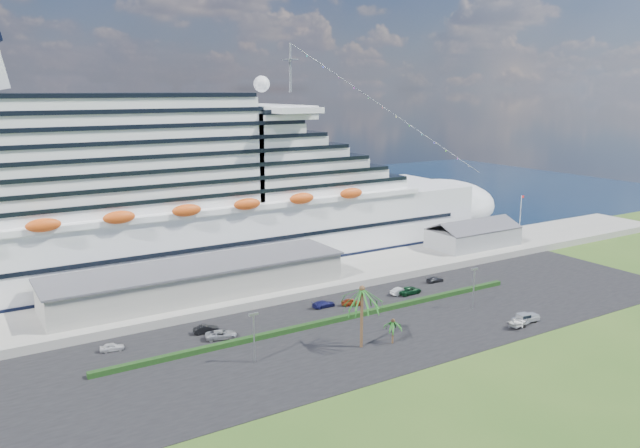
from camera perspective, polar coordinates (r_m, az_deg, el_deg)
ground at (r=110.54m, az=9.32°, el=-10.70°), size 420.00×420.00×0.00m
asphalt_lot at (r=118.37m, az=5.80°, el=-8.99°), size 140.00×38.00×0.12m
wharf at (r=140.86m, az=-1.38°, el=-5.07°), size 240.00×20.00×1.80m
water at (r=221.23m, az=-13.22°, el=0.76°), size 420.00×160.00×0.02m
cruise_ship at (r=149.92m, az=-13.24°, el=1.89°), size 191.00×38.00×54.00m
terminal_building at (r=129.45m, az=-11.03°, el=-4.96°), size 61.00×15.00×6.30m
port_shed at (r=171.17m, az=13.82°, el=-1.09°), size 24.00×12.31×7.37m
flagpole at (r=183.47m, az=17.85°, el=0.79°), size 1.08×0.16×12.00m
hedge at (r=117.68m, az=1.18°, el=-8.79°), size 88.00×1.10×0.90m
lamp_post_left at (r=100.35m, az=-6.06°, el=-9.74°), size 1.60×0.35×8.27m
lamp_post_right at (r=127.20m, az=13.90°, el=-5.25°), size 1.60×0.35×8.27m
palm_tall at (r=104.35m, az=3.86°, el=-6.56°), size 8.82×8.82×11.13m
palm_short at (r=108.25m, az=6.69°, el=-9.03°), size 3.53×3.53×4.56m
parked_car_0 at (r=111.16m, az=-18.48°, el=-10.63°), size 4.12×2.24×1.33m
parked_car_1 at (r=114.56m, az=-10.37°, el=-9.44°), size 4.74×2.40×1.49m
parked_car_2 at (r=111.74m, az=-9.03°, el=-9.95°), size 5.92×3.77×1.52m
parked_car_3 at (r=125.39m, az=0.33°, el=-7.32°), size 4.83×2.00×1.40m
parked_car_4 at (r=126.56m, az=2.90°, el=-7.14°), size 4.49×3.17×1.42m
parked_car_5 at (r=133.90m, az=7.36°, el=-6.11°), size 4.58×1.71×1.49m
parked_car_6 at (r=134.55m, az=8.14°, el=-6.02°), size 5.78×2.84×1.58m
parked_car_7 at (r=143.53m, az=10.48°, el=-5.01°), size 4.33×1.89×1.24m
pickup_truck at (r=123.39m, az=18.28°, el=-8.13°), size 5.49×2.50×1.87m
boat_trailer at (r=120.90m, az=17.77°, el=-8.51°), size 5.69×4.11×1.59m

